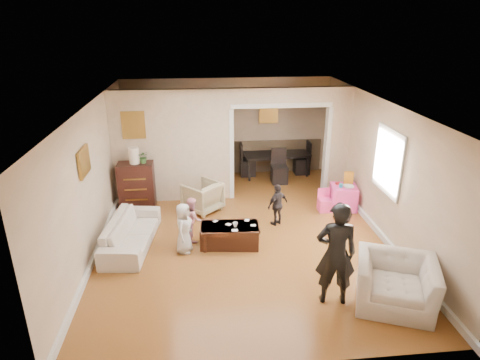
{
  "coord_description": "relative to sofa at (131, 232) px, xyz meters",
  "views": [
    {
      "loc": [
        -0.78,
        -7.42,
        4.05
      ],
      "look_at": [
        0.0,
        0.2,
        1.05
      ],
      "focal_mm": 31.13,
      "sensor_mm": 36.0,
      "label": 1
    }
  ],
  "objects": [
    {
      "name": "table_lamp",
      "position": [
        -0.09,
        1.72,
        0.97
      ],
      "size": [
        0.22,
        0.22,
        0.36
      ],
      "primitive_type": "cylinder",
      "color": "#FFECCF",
      "rests_on": "dresser"
    },
    {
      "name": "partition_left",
      "position": [
        0.74,
        2.12,
        1.02
      ],
      "size": [
        2.75,
        0.18,
        2.6
      ],
      "primitive_type": "cube",
      "color": "beige",
      "rests_on": "ground"
    },
    {
      "name": "sofa",
      "position": [
        0.0,
        0.0,
        0.0
      ],
      "size": [
        0.96,
        1.97,
        0.55
      ],
      "primitive_type": "imported",
      "rotation": [
        0.0,
        0.0,
        1.45
      ],
      "color": "beige",
      "rests_on": "ground"
    },
    {
      "name": "play_bowl",
      "position": [
        4.58,
        1.09,
        0.29
      ],
      "size": [
        0.27,
        0.27,
        0.06
      ],
      "primitive_type": "imported",
      "rotation": [
        0.0,
        0.0,
        -0.16
      ],
      "color": "white",
      "rests_on": "play_table"
    },
    {
      "name": "cyan_cup",
      "position": [
        4.43,
        1.16,
        0.3
      ],
      "size": [
        0.08,
        0.08,
        0.08
      ],
      "primitive_type": "cylinder",
      "color": "#28B5C9",
      "rests_on": "play_table"
    },
    {
      "name": "toy_block",
      "position": [
        4.41,
        1.33,
        0.28
      ],
      "size": [
        0.09,
        0.07,
        0.05
      ],
      "primitive_type": "cube",
      "rotation": [
        0.0,
        0.0,
        0.19
      ],
      "color": "red",
      "rests_on": "play_table"
    },
    {
      "name": "partition_header",
      "position": [
        3.22,
        2.12,
        2.15
      ],
      "size": [
        2.22,
        0.18,
        0.35
      ],
      "primitive_type": "cube",
      "color": "beige",
      "rests_on": "partition_right"
    },
    {
      "name": "dining_table",
      "position": [
        3.39,
        3.55,
        0.04
      ],
      "size": [
        1.88,
        1.18,
        0.63
      ],
      "primitive_type": "imported",
      "rotation": [
        0.0,
        0.0,
        0.11
      ],
      "color": "black",
      "rests_on": "ground"
    },
    {
      "name": "armchair_front",
      "position": [
        4.16,
        -2.17,
        0.09
      ],
      "size": [
        1.42,
        1.34,
        0.74
      ],
      "primitive_type": "imported",
      "rotation": [
        0.0,
        0.0,
        -0.38
      ],
      "color": "beige",
      "rests_on": "ground"
    },
    {
      "name": "window_pane",
      "position": [
        4.85,
        -0.08,
        1.27
      ],
      "size": [
        0.03,
        0.95,
        1.1
      ],
      "primitive_type": "cube",
      "color": "white",
      "rests_on": "ground"
    },
    {
      "name": "child_kneel_a",
      "position": [
        1.0,
        -0.32,
        0.2
      ],
      "size": [
        0.43,
        0.54,
        0.96
      ],
      "primitive_type": "imported",
      "rotation": [
        0.0,
        0.0,
        1.28
      ],
      "color": "silver",
      "rests_on": "ground"
    },
    {
      "name": "play_table",
      "position": [
        4.53,
        1.21,
        -0.01
      ],
      "size": [
        0.64,
        0.64,
        0.54
      ],
      "primitive_type": "cube",
      "rotation": [
        0.0,
        0.0,
        -0.16
      ],
      "color": "#FF43AC",
      "rests_on": "ground"
    },
    {
      "name": "framed_art_sofa_wall",
      "position": [
        -0.59,
        -0.28,
        1.52
      ],
      "size": [
        0.03,
        0.55,
        0.4
      ],
      "primitive_type": "cube",
      "color": "brown"
    },
    {
      "name": "armchair_back",
      "position": [
        1.37,
        1.43,
        0.05
      ],
      "size": [
        1.02,
        1.02,
        0.66
      ],
      "primitive_type": "imported",
      "rotation": [
        0.0,
        0.0,
        3.9
      ],
      "color": "#C6B789",
      "rests_on": "ground"
    },
    {
      "name": "framed_art_partition",
      "position": [
        -0.08,
        2.02,
        1.57
      ],
      "size": [
        0.45,
        0.03,
        0.55
      ],
      "primitive_type": "cube",
      "color": "brown",
      "rests_on": "partition_left"
    },
    {
      "name": "dresser",
      "position": [
        -0.09,
        1.72,
        0.26
      ],
      "size": [
        0.78,
        0.44,
        1.07
      ],
      "primitive_type": "cube",
      "color": "black",
      "rests_on": "ground"
    },
    {
      "name": "coffee_table",
      "position": [
        1.85,
        -0.17,
        -0.07
      ],
      "size": [
        1.14,
        0.67,
        0.41
      ],
      "primitive_type": "cube",
      "rotation": [
        0.0,
        0.0,
        -0.12
      ],
      "color": "#351A11",
      "rests_on": "ground"
    },
    {
      "name": "coffee_cup",
      "position": [
        1.95,
        -0.22,
        0.17
      ],
      "size": [
        0.1,
        0.1,
        0.09
      ],
      "primitive_type": "imported",
      "rotation": [
        0.0,
        0.0,
        -0.12
      ],
      "color": "white",
      "rests_on": "coffee_table"
    },
    {
      "name": "child_toddler",
      "position": [
        2.9,
        0.58,
        0.17
      ],
      "size": [
        0.56,
        0.47,
        0.9
      ],
      "primitive_type": "imported",
      "rotation": [
        0.0,
        0.0,
        -2.56
      ],
      "color": "black",
      "rests_on": "ground"
    },
    {
      "name": "child_kneel_b",
      "position": [
        1.15,
        0.13,
        0.16
      ],
      "size": [
        0.42,
        0.49,
        0.88
      ],
      "primitive_type": "imported",
      "rotation": [
        0.0,
        0.0,
        1.8
      ],
      "color": "pink",
      "rests_on": "ground"
    },
    {
      "name": "cereal_box",
      "position": [
        4.65,
        1.31,
        0.41
      ],
      "size": [
        0.21,
        0.1,
        0.3
      ],
      "primitive_type": "cube",
      "rotation": [
        0.0,
        0.0,
        -0.16
      ],
      "color": "yellow",
      "rests_on": "play_table"
    },
    {
      "name": "framed_art_alcove",
      "position": [
        3.22,
        3.76,
        1.42
      ],
      "size": [
        0.45,
        0.03,
        0.55
      ],
      "primitive_type": "cube",
      "color": "brown"
    },
    {
      "name": "potted_plant",
      "position": [
        0.11,
        1.72,
        0.93
      ],
      "size": [
        0.25,
        0.22,
        0.28
      ],
      "primitive_type": "imported",
      "color": "#3C6A2F",
      "rests_on": "dresser"
    },
    {
      "name": "adult_person",
      "position": [
        3.27,
        -2.0,
        0.55
      ],
      "size": [
        0.65,
        0.47,
        1.65
      ],
      "primitive_type": "imported",
      "rotation": [
        0.0,
        0.0,
        3.0
      ],
      "color": "black",
      "rests_on": "ground"
    },
    {
      "name": "craft_papers",
      "position": [
        1.98,
        -0.14,
        0.13
      ],
      "size": [
        0.81,
        0.5,
        0.0
      ],
      "color": "white",
      "rests_on": "coffee_table"
    },
    {
      "name": "partition_right",
      "position": [
        4.59,
        2.12,
        1.02
      ],
      "size": [
        0.55,
        0.18,
        2.6
      ],
      "primitive_type": "cube",
      "color": "beige",
      "rests_on": "ground"
    },
    {
      "name": "floor",
      "position": [
        2.12,
        0.32,
        -0.28
      ],
      "size": [
        7.0,
        7.0,
        0.0
      ],
      "primitive_type": "plane",
      "color": "#A45E2A",
      "rests_on": "ground"
    }
  ]
}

